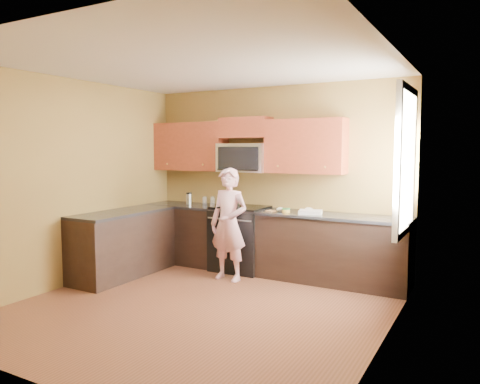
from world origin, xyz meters
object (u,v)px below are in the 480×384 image
Objects in this scene: butter_tub at (286,213)px; woman at (229,224)px; microwave at (245,172)px; frying_pan at (230,208)px; stove at (240,238)px; travel_mug at (189,204)px.

woman is at bearing -147.89° from butter_tub.
microwave is at bearing 163.23° from butter_tub.
butter_tub is (0.80, 0.15, -0.03)m from frying_pan.
stove is at bearing 105.29° from woman.
travel_mug is (-0.95, -0.08, -0.53)m from microwave.
microwave is at bearing 103.10° from woman.
frying_pan reaches higher than stove.
travel_mug is at bearing 165.24° from frying_pan.
microwave reaches higher than butter_tub.
woman reaches higher than frying_pan.
butter_tub is (0.66, 0.42, 0.15)m from woman.
microwave is (0.00, 0.12, 0.97)m from stove.
frying_pan is 0.81m from butter_tub.
stove is 0.98m from microwave.
microwave reaches higher than stove.
woman is (0.11, -0.65, -0.68)m from microwave.
microwave reaches higher than woman.
microwave is 0.50× the size of woman.
butter_tub reaches higher than stove.
woman is 0.35m from frying_pan.
microwave is 1.51× the size of frying_pan.
woman is 0.80m from butter_tub.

